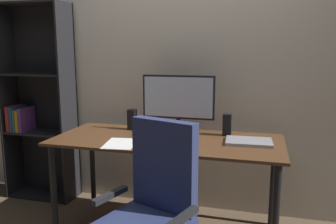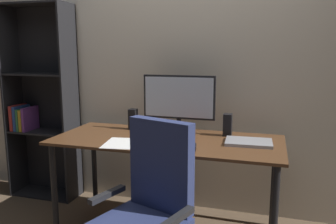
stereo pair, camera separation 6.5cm
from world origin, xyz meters
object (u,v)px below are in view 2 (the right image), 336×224
object	(u,v)px
office_chair	(146,223)
bookshelf	(41,105)
mouse	(192,147)
coffee_mug	(178,134)
keyboard	(161,145)
speaker_left	(133,119)
laptop	(249,142)
monitor	(179,100)
speaker_right	(228,125)
desk	(167,149)

from	to	relation	value
office_chair	bookshelf	bearing A→B (deg)	162.13
mouse	coffee_mug	xyz separation A→B (m)	(-0.15, 0.22, 0.03)
keyboard	speaker_left	world-z (taller)	speaker_left
keyboard	laptop	distance (m)	0.62
monitor	mouse	xyz separation A→B (m)	(0.21, -0.44, -0.25)
office_chair	bookshelf	size ratio (longest dim) A/B	0.56
mouse	laptop	size ratio (longest dim) A/B	0.30
speaker_right	bookshelf	world-z (taller)	bookshelf
mouse	bookshelf	bearing A→B (deg)	151.12
desk	mouse	world-z (taller)	mouse
bookshelf	monitor	bearing A→B (deg)	-5.73
mouse	speaker_right	xyz separation A→B (m)	(0.18, 0.44, 0.07)
desk	coffee_mug	world-z (taller)	coffee_mug
keyboard	laptop	world-z (taller)	laptop
laptop	office_chair	xyz separation A→B (m)	(-0.48, -0.77, -0.29)
keyboard	mouse	world-z (taller)	mouse
keyboard	speaker_right	world-z (taller)	speaker_right
office_chair	bookshelf	distance (m)	1.87
desk	office_chair	xyz separation A→B (m)	(0.11, -0.74, -0.20)
desk	keyboard	xyz separation A→B (m)	(0.02, -0.21, 0.09)
desk	bookshelf	xyz separation A→B (m)	(-1.35, 0.36, 0.22)
keyboard	office_chair	size ratio (longest dim) A/B	0.29
monitor	office_chair	bearing A→B (deg)	-85.51
desk	bookshelf	size ratio (longest dim) A/B	0.94
coffee_mug	office_chair	bearing A→B (deg)	-88.40
monitor	bookshelf	distance (m)	1.40
keyboard	coffee_mug	world-z (taller)	coffee_mug
desk	laptop	bearing A→B (deg)	2.94
desk	mouse	xyz separation A→B (m)	(0.24, -0.22, 0.09)
desk	keyboard	size ratio (longest dim) A/B	5.81
desk	speaker_left	bearing A→B (deg)	149.00
keyboard	speaker_left	xyz separation A→B (m)	(-0.37, 0.42, 0.08)
desk	mouse	distance (m)	0.34
desk	laptop	distance (m)	0.60
desk	speaker_left	size ratio (longest dim) A/B	9.91
laptop	office_chair	distance (m)	0.95
desk	speaker_right	world-z (taller)	speaker_right
office_chair	speaker_right	bearing A→B (deg)	90.81
speaker_right	bookshelf	xyz separation A→B (m)	(-1.77, 0.15, 0.05)
desk	office_chair	bearing A→B (deg)	-81.68
monitor	mouse	distance (m)	0.55
laptop	keyboard	bearing A→B (deg)	-160.36
keyboard	bookshelf	distance (m)	1.49
mouse	office_chair	xyz separation A→B (m)	(-0.13, -0.51, -0.30)
coffee_mug	monitor	bearing A→B (deg)	103.84
monitor	speaker_left	xyz separation A→B (m)	(-0.39, -0.01, -0.18)
monitor	keyboard	world-z (taller)	monitor
laptop	speaker_right	bearing A→B (deg)	130.20
laptop	speaker_right	distance (m)	0.26
office_chair	laptop	bearing A→B (deg)	76.72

